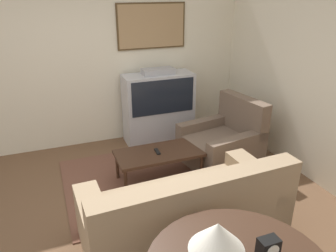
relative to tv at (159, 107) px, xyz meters
name	(u,v)px	position (x,y,z in m)	size (l,w,h in m)	color
ground_plane	(121,217)	(-1.10, -1.80, -0.59)	(12.00, 12.00, 0.00)	brown
wall_back	(85,62)	(-1.08, 0.33, 0.77)	(12.00, 0.10, 2.70)	beige
wall_right	(321,80)	(1.53, -1.80, 0.76)	(0.06, 12.00, 2.70)	beige
area_rug	(159,176)	(-0.41, -1.15, -0.58)	(2.53, 1.81, 0.01)	brown
tv	(159,107)	(0.00, 0.00, 0.00)	(1.14, 0.47, 1.23)	#B7B7BC
couch	(186,214)	(-0.56, -2.38, -0.27)	(2.07, 1.01, 0.90)	#9E8466
armchair	(223,144)	(0.62, -1.08, -0.29)	(1.12, 1.05, 0.95)	brown
coffee_table	(159,155)	(-0.43, -1.22, -0.20)	(1.13, 0.56, 0.43)	#3D2619
table_lamp	(217,237)	(-0.89, -3.53, 0.49)	(0.34, 0.34, 0.42)	black
mantel_clock	(268,250)	(-0.50, -3.53, 0.26)	(0.14, 0.10, 0.18)	black
remote	(157,151)	(-0.45, -1.22, -0.15)	(0.05, 0.16, 0.02)	black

